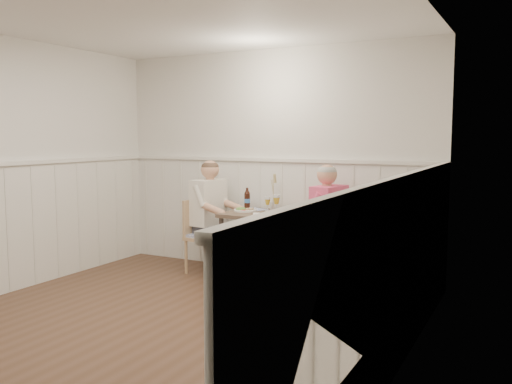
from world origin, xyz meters
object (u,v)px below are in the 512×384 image
chair_left (203,233)px  man_in_pink (325,235)px  diner_cream (211,224)px  grass_vase (272,193)px  chair_right (326,238)px  beer_bottle (247,199)px  dining_table (264,222)px

chair_left → man_in_pink: man_in_pink is taller
diner_cream → grass_vase: diner_cream is taller
chair_left → man_in_pink: bearing=4.1°
chair_right → man_in_pink: (-0.01, -0.01, 0.04)m
beer_bottle → grass_vase: 0.31m
dining_table → grass_vase: grass_vase is taller
chair_right → chair_left: size_ratio=1.11×
grass_vase → chair_right: bearing=-16.1°
man_in_pink → chair_left: bearing=-175.9°
man_in_pink → diner_cream: diner_cream is taller
chair_left → man_in_pink: size_ratio=0.65×
man_in_pink → grass_vase: size_ratio=3.01×
dining_table → chair_left: chair_left is taller
man_in_pink → grass_vase: 0.87m
diner_cream → beer_bottle: bearing=25.1°
diner_cream → beer_bottle: 0.52m
dining_table → beer_bottle: size_ratio=3.44×
dining_table → grass_vase: size_ratio=1.94×
beer_bottle → grass_vase: (0.29, 0.06, 0.09)m
chair_right → man_in_pink: bearing=-118.7°
chair_left → diner_cream: diner_cream is taller
chair_right → chair_left: (-1.47, -0.12, -0.05)m
man_in_pink → diner_cream: (-1.41, -0.02, 0.00)m
beer_bottle → chair_left: bearing=-148.4°
dining_table → grass_vase: bearing=96.5°
dining_table → chair_left: 0.78m
chair_right → diner_cream: diner_cream is taller
chair_left → beer_bottle: beer_bottle is taller
chair_right → grass_vase: bearing=163.9°
diner_cream → grass_vase: bearing=19.9°
man_in_pink → diner_cream: bearing=-179.4°
diner_cream → dining_table: bearing=-1.3°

